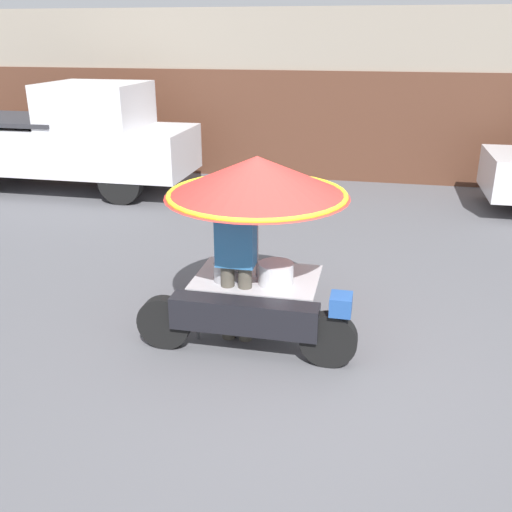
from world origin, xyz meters
TOP-DOWN VIEW (x-y plane):
  - ground_plane at (0.00, 0.00)m, footprint 36.00×36.00m
  - shopfront_building at (0.00, 8.53)m, footprint 28.00×2.06m
  - vendor_motorcycle_cart at (-0.42, 0.60)m, footprint 2.18×1.84m
  - vendor_person at (-0.58, 0.38)m, footprint 0.38×0.22m
  - pickup_truck at (-5.33, 5.59)m, footprint 5.30×1.78m

SIDE VIEW (x-z plane):
  - ground_plane at x=0.00m, z-range 0.00..0.00m
  - vendor_person at x=-0.58m, z-range 0.10..1.77m
  - pickup_truck at x=-5.33m, z-range -0.04..2.07m
  - vendor_motorcycle_cart at x=-0.42m, z-range 0.51..2.37m
  - shopfront_building at x=0.00m, z-range -0.01..3.46m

